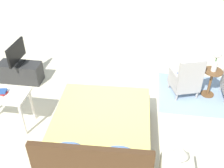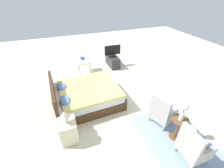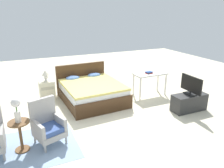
# 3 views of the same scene
# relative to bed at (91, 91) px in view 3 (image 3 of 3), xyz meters

# --- Properties ---
(ground_plane) EXTENTS (16.00, 16.00, 0.00)m
(ground_plane) POSITION_rel_bed_xyz_m (-0.09, -1.01, -0.30)
(ground_plane) COLOR beige
(floor_rug) EXTENTS (2.10, 1.50, 0.01)m
(floor_rug) POSITION_rel_bed_xyz_m (-2.04, -1.78, -0.30)
(floor_rug) COLOR #8EA8C6
(floor_rug) RESTS_ON ground_plane
(bed) EXTENTS (1.73, 2.04, 0.96)m
(bed) POSITION_rel_bed_xyz_m (0.00, 0.00, 0.00)
(bed) COLOR #472D19
(bed) RESTS_ON ground_plane
(armchair_by_window_right) EXTENTS (0.69, 0.69, 0.92)m
(armchair_by_window_right) POSITION_rel_bed_xyz_m (-1.52, -1.72, 0.08)
(armchair_by_window_right) COLOR #ADA8A3
(armchair_by_window_right) RESTS_ON floor_rug
(side_table) EXTENTS (0.40, 0.40, 0.62)m
(side_table) POSITION_rel_bed_xyz_m (-2.04, -1.79, 0.09)
(side_table) COLOR brown
(side_table) RESTS_ON ground_plane
(flower_vase) EXTENTS (0.17, 0.17, 0.48)m
(flower_vase) POSITION_rel_bed_xyz_m (-2.04, -1.79, 0.61)
(flower_vase) COLOR silver
(flower_vase) RESTS_ON side_table
(nightstand) EXTENTS (0.44, 0.41, 0.59)m
(nightstand) POSITION_rel_bed_xyz_m (-1.19, 0.67, -0.00)
(nightstand) COLOR beige
(nightstand) RESTS_ON ground_plane
(table_lamp) EXTENTS (0.22, 0.22, 0.33)m
(table_lamp) POSITION_rel_bed_xyz_m (-1.19, 0.67, 0.50)
(table_lamp) COLOR silver
(table_lamp) RESTS_ON nightstand
(tv_stand) EXTENTS (0.96, 0.40, 0.46)m
(tv_stand) POSITION_rel_bed_xyz_m (2.21, -1.72, -0.07)
(tv_stand) COLOR #2D2D2D
(tv_stand) RESTS_ON ground_plane
(tv_flatscreen) EXTENTS (0.21, 0.73, 0.51)m
(tv_flatscreen) POSITION_rel_bed_xyz_m (2.21, -1.72, 0.43)
(tv_flatscreen) COLOR black
(tv_flatscreen) RESTS_ON tv_stand
(vanity_desk) EXTENTS (1.04, 0.52, 0.73)m
(vanity_desk) POSITION_rel_bed_xyz_m (1.87, -0.29, 0.32)
(vanity_desk) COLOR silver
(vanity_desk) RESTS_ON ground_plane
(book_stack) EXTENTS (0.24, 0.17, 0.06)m
(book_stack) POSITION_rel_bed_xyz_m (1.82, -0.29, 0.46)
(book_stack) COLOR #AD2823
(book_stack) RESTS_ON vanity_desk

